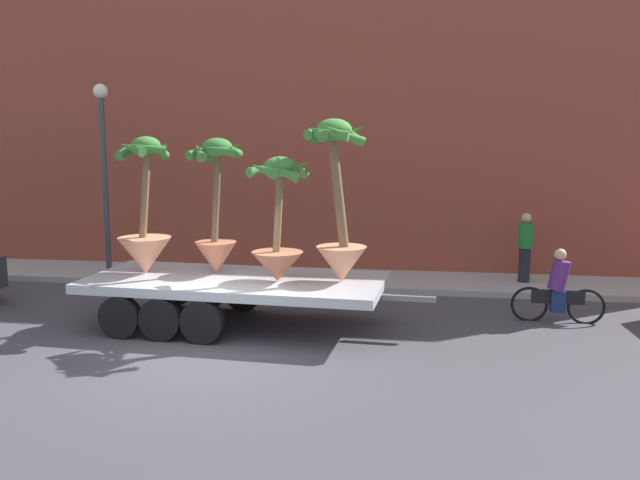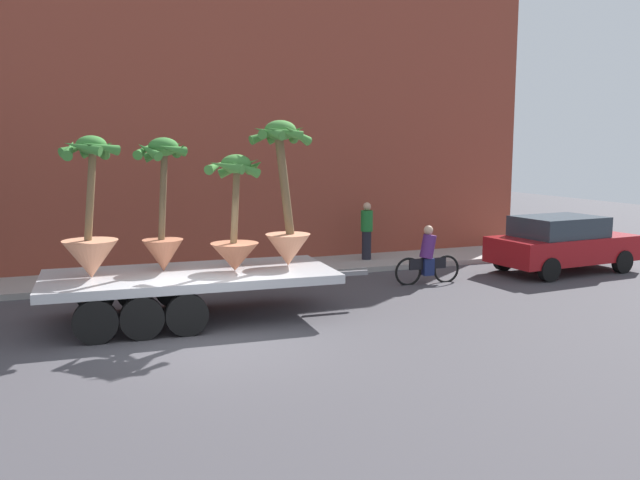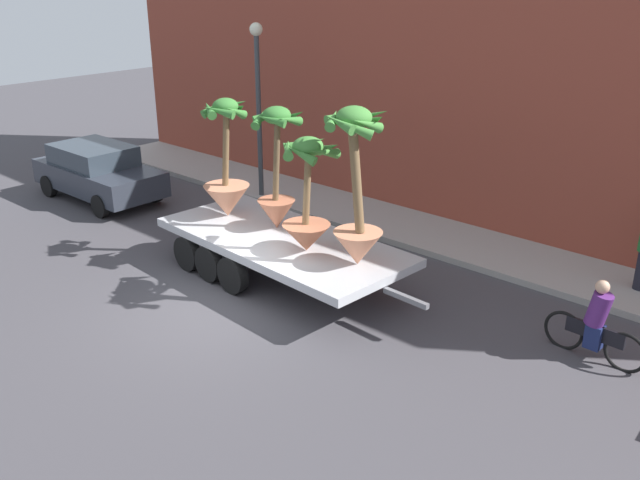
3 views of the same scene
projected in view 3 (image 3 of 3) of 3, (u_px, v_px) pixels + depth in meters
ground_plane at (220, 308)px, 13.88m from camera, size 60.00×60.00×0.00m
sidewalk at (399, 225)px, 18.06m from camera, size 24.00×2.20×0.15m
building_facade at (445, 55)px, 17.67m from camera, size 24.00×1.20×8.52m
flatbed_trailer at (275, 243)px, 15.04m from camera, size 6.87×2.88×0.98m
potted_palm_rear at (227, 177)px, 15.70m from camera, size 1.17×1.22×2.75m
potted_palm_middle at (356, 198)px, 13.02m from camera, size 1.26×1.34×3.08m
potted_palm_front at (277, 177)px, 14.88m from camera, size 1.11×1.13×2.72m
potted_palm_extra at (307, 206)px, 13.76m from camera, size 1.29×1.28×2.38m
cyclist at (596, 325)px, 11.87m from camera, size 1.84×0.36×1.54m
trailing_car at (98, 171)px, 20.02m from camera, size 4.26×1.99×1.58m
street_lamp at (258, 88)px, 19.03m from camera, size 0.36×0.36×4.83m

